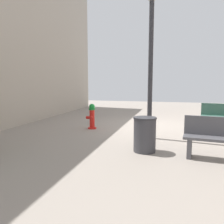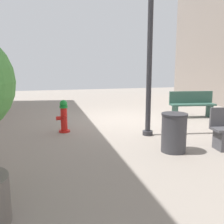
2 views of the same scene
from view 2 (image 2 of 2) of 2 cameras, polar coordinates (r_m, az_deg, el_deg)
ground_plane at (r=9.17m, az=2.97°, el=-1.73°), size 23.40×23.40×0.00m
fire_hydrant at (r=7.55m, az=-10.57°, el=-0.88°), size 0.39×0.42×0.94m
bench_near at (r=10.02m, az=17.15°, el=1.73°), size 1.70×0.68×0.95m
street_lamp at (r=7.07m, az=8.38°, el=16.62°), size 0.36×0.36×4.41m
trash_bin at (r=5.94m, az=13.45°, el=-4.42°), size 0.58×0.58×0.87m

